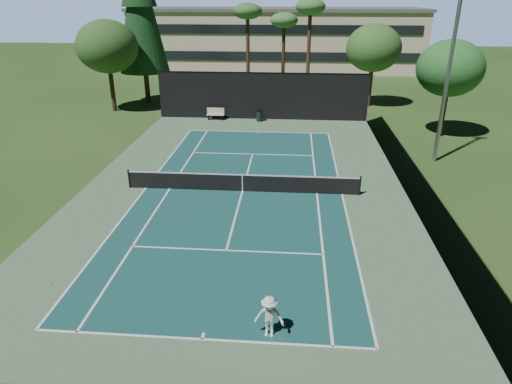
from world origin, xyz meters
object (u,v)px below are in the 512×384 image
park_bench (215,113)px  tennis_ball_d (170,170)px  tennis_net (242,182)px  tennis_ball_a (50,284)px  tennis_ball_b (228,164)px  trash_bin (259,116)px  tennis_ball_c (281,184)px  player (269,317)px

park_bench → tennis_ball_d: bearing=-93.6°
tennis_net → tennis_ball_a: tennis_net is taller
tennis_ball_b → trash_bin: 11.15m
trash_bin → tennis_ball_c: bearing=-80.8°
tennis_ball_b → player: bearing=-77.3°
tennis_ball_c → trash_bin: bearing=99.2°
tennis_ball_a → tennis_ball_b: tennis_ball_a is taller
tennis_ball_c → tennis_ball_b: bearing=139.7°
tennis_net → tennis_ball_a: size_ratio=174.29×
tennis_ball_b → park_bench: size_ratio=0.04×
tennis_net → tennis_ball_a: bearing=-123.6°
trash_bin → tennis_ball_d: bearing=-110.5°
tennis_ball_c → trash_bin: (-2.26, 14.03, 0.44)m
tennis_ball_a → tennis_ball_c: bearing=51.9°
tennis_ball_c → tennis_ball_a: bearing=-128.1°
tennis_net → tennis_ball_d: bearing=149.9°
tennis_ball_c → park_bench: park_bench is taller
player → tennis_ball_c: (-0.03, 12.72, -0.70)m
player → trash_bin: 26.86m
tennis_ball_a → trash_bin: (6.08, 24.67, 0.44)m
player → park_bench: bearing=108.4°
tennis_ball_c → tennis_ball_d: 7.09m
tennis_ball_a → trash_bin: trash_bin is taller
tennis_ball_b → trash_bin: size_ratio=0.06×
tennis_net → park_bench: size_ratio=8.60×
tennis_ball_b → tennis_ball_c: 4.58m
tennis_net → trash_bin: size_ratio=13.65×
tennis_ball_a → tennis_ball_b: size_ratio=1.27×
tennis_ball_c → park_bench: 15.52m
trash_bin → player: bearing=-85.1°
tennis_net → tennis_ball_b: (-1.41, 4.18, -0.53)m
tennis_ball_a → park_bench: bearing=84.9°
tennis_ball_c → tennis_ball_d: size_ratio=1.05×
tennis_net → tennis_ball_b: bearing=108.7°
tennis_ball_c → tennis_ball_d: tennis_ball_c is taller
tennis_ball_d → tennis_ball_b: bearing=22.1°
tennis_ball_a → tennis_ball_c: tennis_ball_a is taller
tennis_ball_a → park_bench: park_bench is taller
tennis_ball_b → tennis_ball_d: 3.68m
player → park_bench: 27.67m
tennis_net → tennis_ball_d: (-4.82, 2.80, -0.52)m
tennis_ball_c → player: bearing=-89.9°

